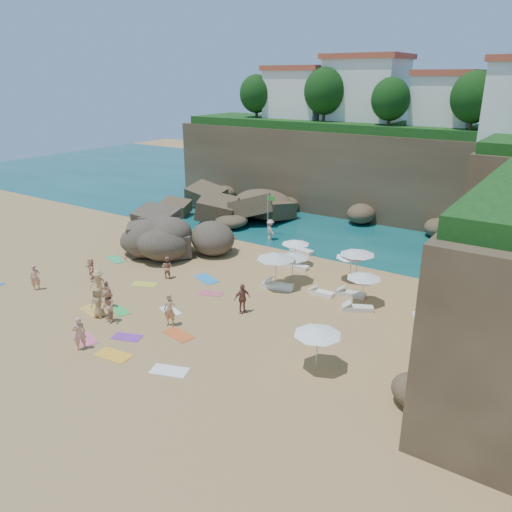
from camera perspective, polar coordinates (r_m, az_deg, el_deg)
The scene contains 51 objects.
ground at distance 31.89m, azimuth -6.01°, elevation -4.23°, with size 120.00×120.00×0.00m, color tan.
seawater at distance 56.99m, azimuth 13.65°, elevation 6.16°, with size 120.00×120.00×0.00m, color #0C4751.
cliff_back at distance 50.91m, azimuth 14.10°, elevation 9.14°, with size 44.00×8.00×8.00m, color brown.
rock_promontory at distance 50.19m, azimuth -4.08°, elevation 4.85°, with size 12.00×7.00×2.00m, color brown, non-canonical shape.
clifftop_buildings at distance 50.59m, azimuth 16.21°, elevation 17.18°, with size 28.48×9.48×7.00m.
clifftop_trees at distance 44.06m, azimuth 15.84°, elevation 16.94°, with size 35.60×23.82×4.40m.
marina_masts at distance 63.84m, azimuth -0.31°, elevation 10.89°, with size 3.10×0.10×6.00m.
rock_outcrop at distance 39.79m, azimuth -8.59°, elevation 0.63°, with size 7.71×5.78×3.09m, color brown, non-canonical shape.
flag_pole at distance 42.70m, azimuth 1.49°, elevation 5.34°, with size 0.69×0.07×3.53m.
parasol_0 at distance 33.61m, azimuth 10.84°, elevation 0.08°, with size 2.06×2.06×1.94m.
parasol_1 at distance 35.87m, azimuth 4.54°, elevation 1.60°, with size 2.02×2.02×1.91m.
parasol_2 at distance 33.60m, azimuth 11.53°, elevation 0.46°, with size 2.33×2.33×2.20m.
parasol_3 at distance 33.30m, azimuth 25.76°, elevation -1.45°, with size 2.28×2.28×2.16m.
parasol_4 at distance 30.29m, azimuth 12.25°, elevation -2.22°, with size 2.08×2.08×1.96m.
parasol_5 at distance 31.71m, azimuth 2.30°, elevation 0.01°, with size 2.53×2.53×2.39m.
parasol_7 at distance 26.44m, azimuth 19.68°, elevation -6.27°, with size 2.11×2.11×2.00m.
parasol_8 at distance 30.21m, azimuth 20.74°, elevation -3.35°, with size 1.97×1.97×1.87m.
parasol_9 at distance 32.85m, azimuth 4.23°, elevation 0.07°, with size 2.14×2.14×2.03m.
parasol_11 at distance 23.26m, azimuth 7.07°, elevation -8.54°, with size 2.25×2.25×2.13m.
lounger_0 at distance 35.82m, azimuth 4.70°, elevation -1.18°, with size 1.74×0.58×0.27m, color white.
lounger_1 at distance 38.99m, azimuth 5.24°, elevation 0.61°, with size 1.98×0.66×0.31m, color white.
lounger_2 at distance 31.69m, azimuth 7.45°, elevation -4.19°, with size 1.63×0.54×0.25m, color white.
lounger_3 at distance 32.38m, azimuth 2.51°, elevation -3.44°, with size 1.99×0.66×0.31m, color white.
lounger_4 at distance 31.79m, azimuth 10.78°, elevation -4.28°, with size 1.83×0.61×0.28m, color silver.
lounger_5 at distance 29.97m, azimuth 11.53°, elevation -5.88°, with size 1.81×0.60×0.28m, color silver.
towel_1 at distance 27.89m, azimuth -18.95°, elevation -8.96°, with size 1.61×0.81×0.03m, color #E75A87.
towel_2 at distance 25.99m, azimuth -15.98°, elevation -10.84°, with size 1.83×0.92×0.03m, color yellow.
towel_3 at distance 30.45m, azimuth -15.37°, elevation -6.05°, with size 1.54×0.77×0.03m, color green.
towel_4 at distance 33.78m, azimuth -12.61°, elevation -3.17°, with size 1.64×0.82×0.03m, color yellow.
towel_5 at distance 29.80m, azimuth -9.73°, elevation -6.19°, with size 1.52×0.76×0.03m, color white.
towel_6 at distance 27.45m, azimuth -14.54°, elevation -8.96°, with size 1.53×0.77×0.03m, color purple.
towel_7 at distance 39.06m, azimuth -15.70°, elevation -0.26°, with size 1.51×0.75×0.03m, color red.
towel_8 at distance 33.99m, azimuth -5.68°, elevation -2.61°, with size 1.93×0.96×0.03m, color #288AD8.
towel_9 at distance 31.78m, azimuth -5.21°, elevation -4.26°, with size 1.55×0.77×0.03m, color #D35265.
towel_10 at distance 27.15m, azimuth -8.83°, elevation -8.86°, with size 1.77×0.88×0.03m, color #E45B24.
towel_11 at distance 38.86m, azimuth -15.72°, elevation -0.36°, with size 1.86×0.93×0.03m, color #36BD69.
towel_12 at distance 30.94m, azimuth -18.17°, elevation -5.92°, with size 1.81×0.91×0.03m, color gold.
towel_13 at distance 24.20m, azimuth -9.86°, elevation -12.79°, with size 1.74×0.87×0.03m, color white.
person_stand_0 at distance 34.84m, azimuth -23.91°, elevation -2.28°, with size 0.61×0.40×1.68m, color tan.
person_stand_1 at distance 34.26m, azimuth -10.14°, elevation -1.29°, with size 0.75×0.58×1.54m, color #B5735A.
person_stand_2 at distance 41.74m, azimuth 1.66°, elevation 3.02°, with size 1.12×0.46×1.74m, color #F4A98A.
person_stand_3 at distance 28.84m, azimuth -1.58°, elevation -4.87°, with size 1.05×0.44×1.78m, color brown.
person_stand_4 at distance 29.81m, azimuth 20.85°, elevation -5.39°, with size 0.88×0.48×1.80m, color tan.
person_stand_5 at distance 39.36m, azimuth -3.28°, elevation 2.07°, with size 1.76×0.51×1.90m, color tan.
person_stand_6 at distance 26.64m, azimuth -19.55°, elevation -8.32°, with size 0.65×0.43×1.78m, color tan.
person_lie_0 at distance 32.52m, azimuth -17.42°, elevation -4.14°, with size 1.14×1.76×0.47m, color tan.
person_lie_1 at distance 31.09m, azimuth -16.58°, elevation -5.24°, with size 0.96×1.64×0.40m, color tan.
person_lie_2 at distance 29.95m, azimuth -17.48°, elevation -6.27°, with size 0.85×1.74×0.46m, color #9F804F.
person_lie_3 at distance 35.34m, azimuth -18.23°, elevation -2.35°, with size 1.38×1.49×0.40m, color tan.
person_lie_4 at distance 28.07m, azimuth -9.75°, elevation -7.43°, with size 0.67×1.83×0.44m, color tan.
person_lie_5 at distance 29.16m, azimuth -16.49°, elevation -6.63°, with size 0.90×1.85×0.70m, color tan.
Camera 1 is at (18.88, -22.19, 12.95)m, focal length 35.00 mm.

